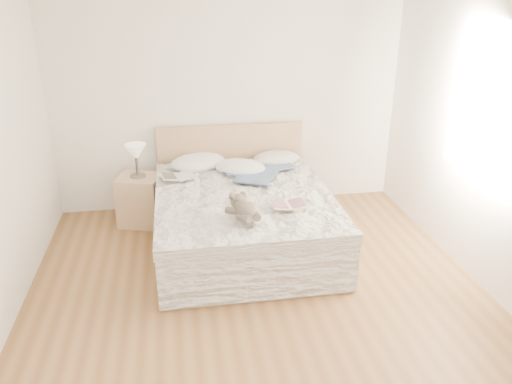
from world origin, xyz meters
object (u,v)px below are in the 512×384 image
bed (242,216)px  photo_book (177,177)px  teddy_bear (245,217)px  nightstand (141,200)px  table_lamp (136,154)px  childrens_book (288,205)px

bed → photo_book: 0.81m
teddy_bear → photo_book: bearing=97.4°
nightstand → photo_book: 0.60m
nightstand → teddy_bear: bearing=-54.6°
photo_book → teddy_bear: size_ratio=1.03×
nightstand → teddy_bear: 1.72m
table_lamp → nightstand: bearing=-31.1°
bed → nightstand: size_ratio=3.83×
photo_book → teddy_bear: 1.25m
photo_book → table_lamp: bearing=137.5°
photo_book → teddy_bear: (0.56, -1.11, 0.02)m
bed → teddy_bear: 0.82m
nightstand → table_lamp: 0.54m
table_lamp → teddy_bear: (0.98, -1.37, -0.17)m
table_lamp → childrens_book: table_lamp is taller
bed → childrens_book: 0.70m
table_lamp → teddy_bear: bearing=-54.5°
childrens_book → teddy_bear: (-0.44, -0.22, 0.02)m
bed → teddy_bear: (-0.08, -0.73, 0.34)m
childrens_book → teddy_bear: size_ratio=0.98×
photo_book → teddy_bear: teddy_bear is taller
childrens_book → nightstand: bearing=137.9°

